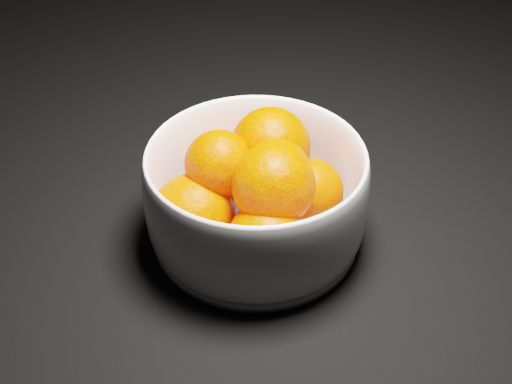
# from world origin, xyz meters

# --- Properties ---
(ground) EXTENTS (3.00, 3.00, 0.00)m
(ground) POSITION_xyz_m (0.00, 0.00, 0.00)
(ground) COLOR black
(ground) RESTS_ON ground
(bowl) EXTENTS (0.20, 0.20, 0.10)m
(bowl) POSITION_xyz_m (0.21, 0.03, 0.05)
(bowl) COLOR white
(bowl) RESTS_ON ground
(orange_pile) EXTENTS (0.16, 0.16, 0.11)m
(orange_pile) POSITION_xyz_m (0.21, 0.02, 0.06)
(orange_pile) COLOR #FF4400
(orange_pile) RESTS_ON bowl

